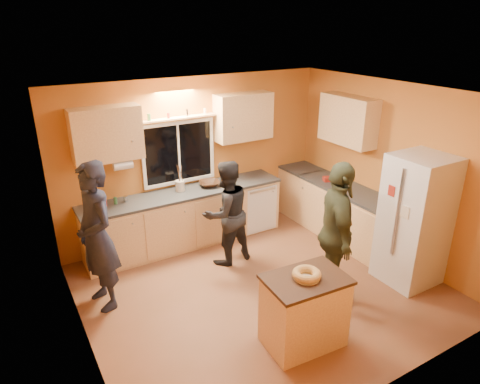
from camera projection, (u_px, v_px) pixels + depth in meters
ground at (262, 289)px, 5.79m from camera, size 4.50×4.50×0.00m
room_shell at (255, 166)px, 5.57m from camera, size 4.54×4.04×2.61m
back_counter at (206, 213)px, 6.98m from camera, size 4.23×0.62×0.90m
right_counter at (346, 214)px, 6.94m from camera, size 0.62×1.84×0.90m
refrigerator at (415, 220)px, 5.70m from camera, size 0.72×0.70×1.80m
island at (304, 310)px, 4.69m from camera, size 0.92×0.66×0.85m
bundt_pastry at (307, 274)px, 4.51m from camera, size 0.31×0.31×0.09m
person_left at (97, 237)px, 5.16m from camera, size 0.57×0.76×1.90m
person_center at (226, 213)px, 6.19m from camera, size 0.82×0.67×1.57m
person_right at (337, 234)px, 5.28m from camera, size 0.93×1.17×1.86m
mixing_bowl at (209, 184)px, 6.86m from camera, size 0.40×0.40×0.08m
utensil_crock at (180, 186)px, 6.64m from camera, size 0.14×0.14×0.17m
potted_plant at (392, 196)px, 6.09m from camera, size 0.30×0.26×0.32m
red_box at (328, 179)px, 7.07m from camera, size 0.19×0.17×0.07m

